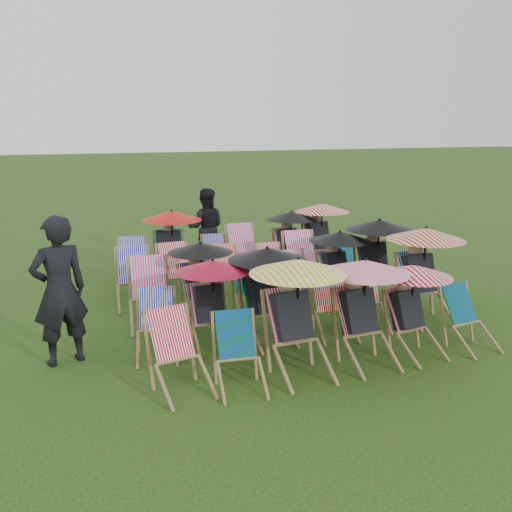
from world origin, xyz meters
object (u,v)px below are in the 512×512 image
object	(u,v)px
deckchair_5	(471,319)
person_left	(59,291)
deckchair_0	(180,354)
person_rear	(206,228)
deckchair_29	(322,235)

from	to	relation	value
deckchair_5	person_left	distance (m)	5.45
deckchair_0	person_rear	size ratio (longest dim) A/B	0.56
deckchair_29	deckchair_0	bearing A→B (deg)	-132.72
deckchair_5	deckchair_29	world-z (taller)	deckchair_29
deckchair_0	person_left	world-z (taller)	person_left
deckchair_5	person_rear	bearing A→B (deg)	105.87
deckchair_0	deckchair_29	bearing A→B (deg)	37.74
deckchair_5	deckchair_29	distance (m)	4.67
deckchair_0	deckchair_29	xyz separation A→B (m)	(4.01, 4.63, 0.27)
deckchair_0	deckchair_5	distance (m)	4.01
deckchair_0	deckchair_29	world-z (taller)	deckchair_29
deckchair_29	person_rear	size ratio (longest dim) A/B	0.82
deckchair_5	person_rear	size ratio (longest dim) A/B	0.49
deckchair_0	person_left	bearing A→B (deg)	122.48
person_rear	deckchair_29	bearing A→B (deg)	174.07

